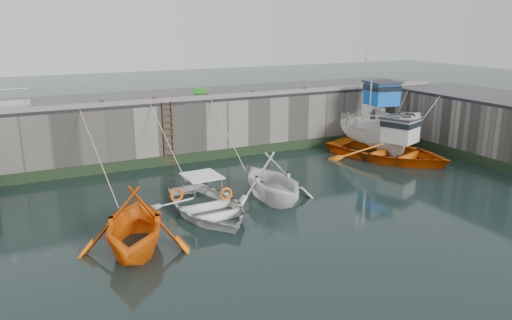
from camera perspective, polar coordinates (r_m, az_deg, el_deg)
name	(u,v)px	position (r m, az deg, el deg)	size (l,w,h in m)	color
ground	(310,230)	(17.51, 6.16, -7.91)	(120.00, 120.00, 0.00)	black
quay_back	(190,124)	(27.96, -7.56, 4.15)	(30.00, 5.00, 3.00)	slate
road_back	(189,95)	(27.70, -7.67, 7.36)	(30.00, 5.00, 0.16)	black
kerb_back	(204,97)	(25.48, -5.97, 7.12)	(30.00, 0.30, 0.20)	slate
algae_back	(207,156)	(25.91, -5.64, 0.47)	(30.00, 0.08, 0.50)	black
algae_right	(490,163)	(27.00, 25.17, -0.34)	(0.08, 15.00, 0.50)	black
ladder	(168,134)	(24.95, -9.98, 2.89)	(0.51, 0.08, 3.20)	#3F1E0F
boat_near_white	(136,248)	(16.51, -13.55, -9.79)	(3.76, 4.36, 2.30)	orange
boat_near_white_rope	(104,195)	(21.70, -16.97, -3.84)	(0.04, 6.84, 3.10)	tan
boat_near_blue	(208,213)	(18.94, -5.50, -6.05)	(3.61, 5.05, 1.05)	silver
boat_near_blue_rope	(171,179)	(23.19, -9.70, -2.13)	(0.04, 5.18, 3.10)	tan
boat_near_blacktrim	(272,199)	(20.27, 1.85, -4.51)	(3.64, 4.21, 2.22)	white
boat_near_blacktrim_rope	(227,170)	(24.22, -3.29, -1.16)	(0.04, 4.96, 3.10)	tan
boat_far_white	(374,127)	(29.05, 13.31, 3.72)	(3.73, 7.81, 5.90)	white
boat_far_orange	(389,151)	(26.96, 14.92, 1.02)	(6.86, 7.88, 4.36)	orange
fish_crate	(200,91)	(27.85, -6.45, 7.90)	(0.67, 0.39, 0.28)	#228E19
railing	(12,105)	(25.01, -26.14, 5.71)	(1.60, 1.05, 1.00)	#A5A8AD
bollard_a	(102,103)	(24.32, -17.22, 6.21)	(0.18, 0.18, 0.28)	#3F1E0F
bollard_b	(155,100)	(24.83, -11.50, 6.77)	(0.18, 0.18, 0.28)	#3F1E0F
bollard_c	(207,96)	(25.64, -5.63, 7.27)	(0.18, 0.18, 0.28)	#3F1E0F
bollard_d	(253,93)	(26.66, -0.35, 7.66)	(0.18, 0.18, 0.28)	#3F1E0F
bollard_e	(305,90)	(28.19, 5.57, 8.01)	(0.18, 0.18, 0.28)	#3F1E0F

